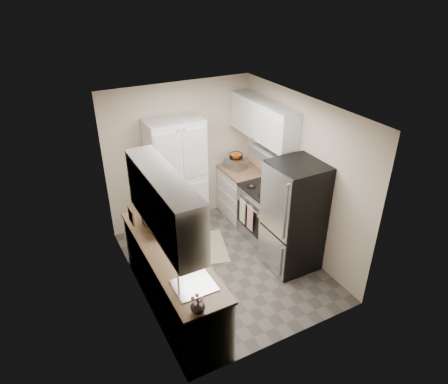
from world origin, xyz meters
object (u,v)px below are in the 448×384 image
object	(u,v)px
toaster_oven	(236,163)
microwave	(159,220)
wine_bottle	(147,210)
electric_range	(265,212)
refrigerator	(294,217)
pantry_cabinet	(177,177)

from	to	relation	value
toaster_oven	microwave	bearing A→B (deg)	-166.72
microwave	wine_bottle	size ratio (longest dim) A/B	1.52
microwave	electric_range	bearing A→B (deg)	-87.98
refrigerator	microwave	bearing A→B (deg)	164.32
refrigerator	wine_bottle	world-z (taller)	refrigerator
electric_range	wine_bottle	size ratio (longest dim) A/B	3.63
wine_bottle	toaster_oven	world-z (taller)	wine_bottle
pantry_cabinet	wine_bottle	size ratio (longest dim) A/B	6.43
toaster_oven	refrigerator	bearing A→B (deg)	-108.67
refrigerator	wine_bottle	xyz separation A→B (m)	(-1.95, 0.82, 0.23)
microwave	wine_bottle	distance (m)	0.31
electric_range	refrigerator	bearing A→B (deg)	-92.48
refrigerator	toaster_oven	distance (m)	1.71
wine_bottle	refrigerator	bearing A→B (deg)	-22.90
microwave	wine_bottle	bearing A→B (deg)	7.72
pantry_cabinet	refrigerator	world-z (taller)	pantry_cabinet
refrigerator	toaster_oven	world-z (taller)	refrigerator
electric_range	toaster_oven	distance (m)	1.06
electric_range	microwave	size ratio (longest dim) A/B	2.40
wine_bottle	microwave	bearing A→B (deg)	-76.15
electric_range	microwave	world-z (taller)	microwave
electric_range	wine_bottle	distance (m)	2.07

